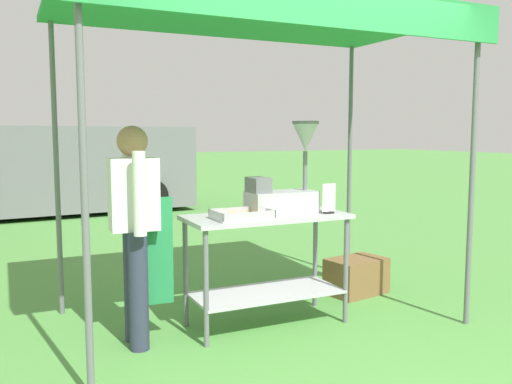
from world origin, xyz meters
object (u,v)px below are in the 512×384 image
supply_crate (356,276)px  donut_cart (267,245)px  menu_sign (329,201)px  vendor (135,224)px  donut_tray (243,216)px  van_grey (56,169)px  donut_fryer (286,184)px  stall_canopy (261,24)px

supply_crate → donut_cart: bearing=-161.6°
menu_sign → vendor: size_ratio=0.15×
donut_tray → van_grey: size_ratio=0.08×
donut_fryer → menu_sign: 0.38m
donut_tray → vendor: size_ratio=0.27×
menu_sign → donut_cart: bearing=162.6°
donut_fryer → van_grey: 7.37m
donut_cart → vendor: (-1.05, 0.02, 0.25)m
stall_canopy → supply_crate: size_ratio=5.16×
donut_tray → menu_sign: menu_sign is taller
donut_fryer → supply_crate: (0.98, 0.36, -0.97)m
donut_tray → van_grey: (-0.71, 7.41, -0.05)m
donut_tray → supply_crate: (1.43, 0.50, -0.75)m
stall_canopy → donut_tray: (-0.26, -0.21, -1.49)m
van_grey → donut_tray: bearing=-84.5°
donut_cart → menu_sign: (0.49, -0.15, 0.35)m
stall_canopy → vendor: size_ratio=1.97×
donut_tray → donut_fryer: (0.44, 0.14, 0.22)m
menu_sign → van_grey: van_grey is taller
donut_fryer → donut_tray: bearing=-163.0°
stall_canopy → donut_cart: bearing=-90.0°
stall_canopy → donut_tray: size_ratio=7.36×
vendor → donut_tray: bearing=-9.5°
menu_sign → stall_canopy: bearing=152.7°
menu_sign → vendor: vendor is taller
donut_fryer → supply_crate: size_ratio=1.22×
donut_cart → supply_crate: donut_cart is taller
van_grey → donut_fryer: bearing=-81.0°
vendor → donut_cart: bearing=-1.2°
supply_crate → van_grey: (-2.14, 6.91, 0.70)m
donut_tray → vendor: bearing=170.5°
donut_cart → vendor: vendor is taller
stall_canopy → supply_crate: (1.17, 0.29, -2.24)m
donut_tray → menu_sign: (0.75, -0.04, 0.08)m
stall_canopy → donut_fryer: 1.28m
donut_cart → menu_sign: bearing=-17.4°
donut_cart → donut_tray: 0.39m
stall_canopy → vendor: bearing=-175.8°
donut_cart → donut_tray: (-0.26, -0.11, 0.27)m
stall_canopy → vendor: (-1.05, -0.08, -1.51)m
donut_cart → supply_crate: bearing=18.4°
donut_cart → donut_fryer: (0.19, 0.02, 0.49)m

